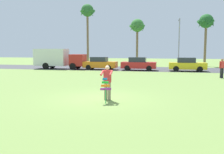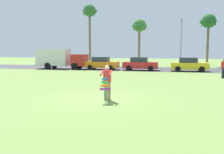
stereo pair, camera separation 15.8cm
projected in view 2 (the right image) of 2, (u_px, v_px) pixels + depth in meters
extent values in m
plane|color=olive|center=(99.00, 98.00, 12.68)|extent=(120.00, 120.00, 0.00)
cube|color=#424247|center=(144.00, 69.00, 32.32)|extent=(120.00, 8.00, 0.01)
cylinder|color=gray|center=(109.00, 91.00, 12.25)|extent=(0.16, 0.16, 0.90)
cylinder|color=gray|center=(105.00, 91.00, 12.28)|extent=(0.16, 0.16, 0.90)
cube|color=red|center=(107.00, 76.00, 12.18)|extent=(0.37, 0.24, 0.60)
sphere|color=beige|center=(107.00, 68.00, 12.13)|extent=(0.22, 0.22, 0.22)
cylinder|color=red|center=(111.00, 73.00, 11.88)|extent=(0.13, 0.59, 0.24)
cylinder|color=red|center=(102.00, 73.00, 11.95)|extent=(0.13, 0.59, 0.24)
cube|color=blue|center=(105.00, 79.00, 11.85)|extent=(0.26, 0.21, 0.12)
cube|color=green|center=(105.00, 82.00, 11.70)|extent=(0.35, 0.24, 0.12)
cube|color=orange|center=(105.00, 86.00, 11.56)|extent=(0.44, 0.27, 0.12)
cube|color=purple|center=(105.00, 89.00, 11.41)|extent=(0.53, 0.30, 0.12)
cylinder|color=green|center=(105.00, 96.00, 11.45)|extent=(0.04, 0.04, 0.68)
cube|color=#B2231E|center=(80.00, 60.00, 31.78)|extent=(1.81, 1.91, 1.50)
cube|color=silver|center=(53.00, 57.00, 32.59)|extent=(4.21, 2.03, 2.20)
cylinder|color=black|center=(80.00, 65.00, 32.83)|extent=(0.84, 0.29, 0.84)
cylinder|color=black|center=(75.00, 66.00, 31.05)|extent=(0.84, 0.29, 0.84)
cylinder|color=black|center=(54.00, 65.00, 33.68)|extent=(0.84, 0.29, 0.84)
cylinder|color=black|center=(48.00, 66.00, 31.90)|extent=(0.84, 0.29, 0.84)
cube|color=orange|center=(102.00, 65.00, 31.11)|extent=(4.22, 1.76, 0.76)
cube|color=#282D38|center=(101.00, 59.00, 31.08)|extent=(2.04, 1.42, 0.60)
cylinder|color=black|center=(113.00, 67.00, 31.60)|extent=(0.64, 0.23, 0.64)
cylinder|color=black|center=(110.00, 68.00, 30.05)|extent=(0.64, 0.23, 0.64)
cylinder|color=black|center=(94.00, 66.00, 32.25)|extent=(0.64, 0.23, 0.64)
cylinder|color=black|center=(90.00, 67.00, 30.70)|extent=(0.64, 0.23, 0.64)
cube|color=red|center=(140.00, 65.00, 29.96)|extent=(4.21, 1.72, 0.76)
cube|color=#282D38|center=(139.00, 60.00, 29.92)|extent=(2.02, 1.41, 0.60)
cylinder|color=black|center=(152.00, 67.00, 30.48)|extent=(0.64, 0.22, 0.64)
cylinder|color=black|center=(151.00, 68.00, 28.92)|extent=(0.64, 0.22, 0.64)
cylinder|color=black|center=(131.00, 67.00, 31.08)|extent=(0.64, 0.22, 0.64)
cylinder|color=black|center=(129.00, 68.00, 29.52)|extent=(0.64, 0.22, 0.64)
cube|color=yellow|center=(189.00, 66.00, 28.62)|extent=(4.23, 1.77, 0.76)
cube|color=#282D38|center=(188.00, 60.00, 28.58)|extent=(2.04, 1.43, 0.60)
cylinder|color=black|center=(200.00, 68.00, 29.16)|extent=(0.64, 0.23, 0.64)
cylinder|color=black|center=(202.00, 69.00, 27.59)|extent=(0.64, 0.23, 0.64)
cylinder|color=black|center=(177.00, 68.00, 29.72)|extent=(0.64, 0.23, 0.64)
cylinder|color=black|center=(178.00, 69.00, 28.16)|extent=(0.64, 0.23, 0.64)
cylinder|color=brown|center=(90.00, 38.00, 41.91)|extent=(0.36, 0.36, 8.88)
sphere|color=#2D6B2D|center=(90.00, 10.00, 41.40)|extent=(2.10, 2.10, 2.10)
cone|color=#2D6B2D|center=(95.00, 13.00, 41.22)|extent=(0.44, 1.56, 1.28)
cone|color=#2D6B2D|center=(93.00, 14.00, 42.25)|extent=(1.62, 0.90, 1.28)
cone|color=#2D6B2D|center=(86.00, 14.00, 42.17)|extent=(1.27, 1.52, 1.28)
cone|color=#2D6B2D|center=(84.00, 13.00, 41.09)|extent=(1.27, 1.52, 1.28)
cone|color=#2D6B2D|center=(89.00, 12.00, 40.50)|extent=(1.62, 0.90, 1.28)
cylinder|color=brown|center=(139.00, 46.00, 40.27)|extent=(0.36, 0.36, 6.23)
sphere|color=#387A33|center=(139.00, 25.00, 39.90)|extent=(2.10, 2.10, 2.10)
cone|color=#387A33|center=(145.00, 28.00, 39.73)|extent=(0.44, 1.56, 1.28)
cone|color=#387A33|center=(142.00, 29.00, 40.75)|extent=(1.62, 0.90, 1.28)
cone|color=#387A33|center=(135.00, 29.00, 40.67)|extent=(1.27, 1.52, 1.28)
cone|color=#387A33|center=(134.00, 28.00, 39.59)|extent=(1.27, 1.52, 1.28)
cone|color=#387A33|center=(140.00, 28.00, 39.01)|extent=(1.62, 0.90, 1.28)
cylinder|color=brown|center=(208.00, 44.00, 37.31)|extent=(0.36, 0.36, 6.61)
sphere|color=#236028|center=(209.00, 21.00, 36.92)|extent=(2.10, 2.10, 2.10)
cone|color=#236028|center=(215.00, 24.00, 36.75)|extent=(0.44, 1.56, 1.28)
cone|color=#236028|center=(210.00, 25.00, 37.77)|extent=(1.62, 0.90, 1.28)
cone|color=#236028|center=(203.00, 24.00, 37.69)|extent=(1.27, 1.52, 1.28)
cone|color=#236028|center=(204.00, 24.00, 36.61)|extent=(1.27, 1.52, 1.28)
cone|color=#236028|center=(212.00, 23.00, 36.03)|extent=(1.62, 0.90, 1.28)
cylinder|color=#9E9EA3|center=(181.00, 43.00, 35.39)|extent=(0.16, 0.16, 7.00)
cylinder|color=#9E9EA3|center=(182.00, 19.00, 35.69)|extent=(0.10, 1.40, 0.10)
cube|color=#4C4C51|center=(181.00, 20.00, 36.32)|extent=(0.24, 0.44, 0.16)
cylinder|color=#26262B|center=(224.00, 73.00, 21.67)|extent=(0.16, 0.16, 0.90)
cylinder|color=#26262B|center=(223.00, 73.00, 21.61)|extent=(0.16, 0.16, 0.90)
cube|color=red|center=(224.00, 65.00, 21.56)|extent=(0.42, 0.38, 0.60)
sphere|color=#9E7051|center=(224.00, 60.00, 21.52)|extent=(0.22, 0.22, 0.22)
cylinder|color=red|center=(222.00, 65.00, 21.49)|extent=(0.09, 0.09, 0.58)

